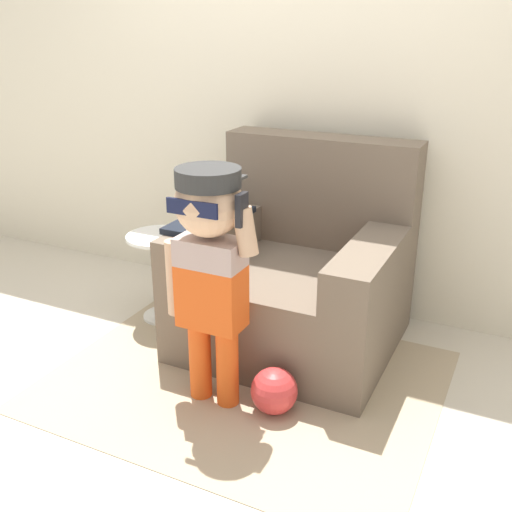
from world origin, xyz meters
TOP-DOWN VIEW (x-y plane):
  - ground_plane at (0.00, 0.00)m, footprint 10.00×10.00m
  - wall_back at (0.00, 0.69)m, footprint 10.00×0.05m
  - armchair at (0.24, 0.18)m, footprint 1.06×0.96m
  - person_child at (0.12, -0.51)m, footprint 0.44×0.33m
  - side_table at (-0.53, 0.06)m, footprint 0.36×0.36m
  - rug at (0.18, -0.32)m, footprint 1.77×1.40m
  - toy_ball at (0.40, -0.47)m, footprint 0.21×0.21m

SIDE VIEW (x-z plane):
  - ground_plane at x=0.00m, z-range 0.00..0.00m
  - rug at x=0.18m, z-range 0.00..0.01m
  - toy_ball at x=0.40m, z-range 0.00..0.21m
  - side_table at x=-0.53m, z-range 0.05..0.55m
  - armchair at x=0.24m, z-range -0.15..0.88m
  - person_child at x=0.12m, z-range 0.18..1.24m
  - wall_back at x=0.00m, z-range 0.00..2.60m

